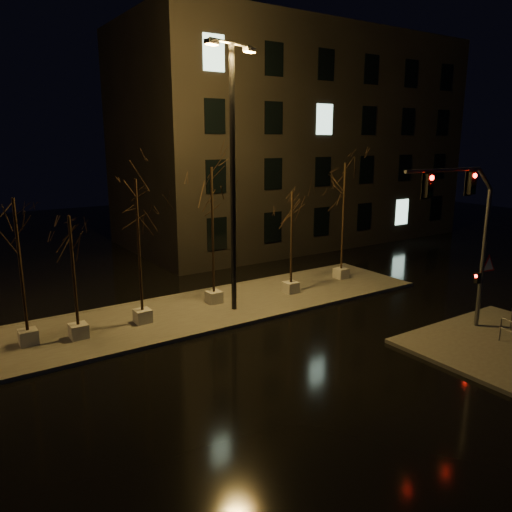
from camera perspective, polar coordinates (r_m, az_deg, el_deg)
ground at (r=18.08m, az=3.35°, el=-11.57°), size 90.00×90.00×0.00m
median at (r=22.77m, az=-5.81°, el=-6.08°), size 22.00×5.00×0.15m
sidewalk_corner at (r=21.26m, az=26.02°, el=-8.85°), size 7.00×5.00×0.15m
building at (r=39.22m, az=4.06°, el=13.08°), size 25.00×12.00×15.00m
tree_0 at (r=19.52m, az=-25.69°, el=2.51°), size 1.80×1.80×5.59m
tree_1 at (r=19.51m, az=-20.38°, el=1.31°), size 1.80×1.80×4.85m
tree_2 at (r=20.31m, az=-13.44°, el=4.90°), size 1.80×1.80×6.08m
tree_3 at (r=22.34m, az=-5.05°, el=6.56°), size 1.80×1.80×6.40m
tree_4 at (r=23.98m, az=4.12°, el=4.73°), size 1.80×1.80×5.14m
tree_5 at (r=26.86m, az=10.06°, el=7.51°), size 1.80×1.80×6.39m
traffic_signal_mast at (r=20.61m, az=23.14°, el=3.18°), size 5.23×0.60×6.41m
streetlight_main at (r=21.29m, az=-2.69°, el=10.63°), size 2.76×1.10×11.21m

